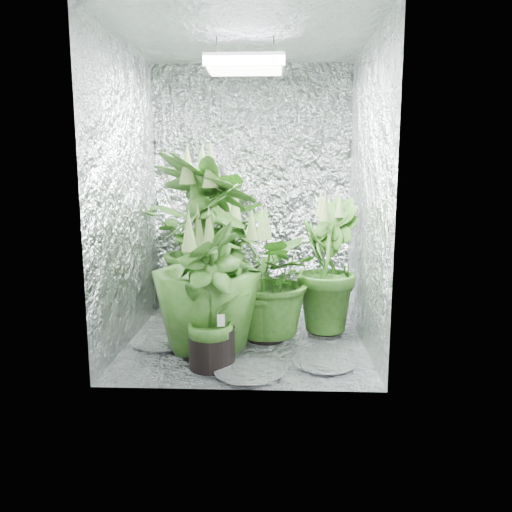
{
  "coord_description": "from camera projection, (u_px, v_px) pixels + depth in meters",
  "views": [
    {
      "loc": [
        0.21,
        -3.31,
        1.16
      ],
      "look_at": [
        0.07,
        0.0,
        0.59
      ],
      "focal_mm": 35.0,
      "sensor_mm": 36.0,
      "label": 1
    }
  ],
  "objects": [
    {
      "name": "ground",
      "position": [
        246.0,
        340.0,
        3.47
      ],
      "size": [
        1.6,
        1.6,
        0.0
      ],
      "primitive_type": "plane",
      "color": "silver",
      "rests_on": "ground"
    },
    {
      "name": "walls",
      "position": [
        246.0,
        196.0,
        3.3
      ],
      "size": [
        1.62,
        1.62,
        2.0
      ],
      "color": "silver",
      "rests_on": "ground"
    },
    {
      "name": "ceiling",
      "position": [
        245.0,
        36.0,
        3.13
      ],
      "size": [
        1.6,
        1.6,
        0.01
      ],
      "primitive_type": "cube",
      "color": "silver",
      "rests_on": "walls"
    },
    {
      "name": "grow_lamp",
      "position": [
        245.0,
        65.0,
        3.16
      ],
      "size": [
        0.5,
        0.3,
        0.22
      ],
      "color": "gray",
      "rests_on": "ceiling"
    },
    {
      "name": "plant_a",
      "position": [
        211.0,
        244.0,
        4.01
      ],
      "size": [
        1.29,
        1.29,
        1.22
      ],
      "rotation": [
        0.0,
        0.0,
        5.94
      ],
      "color": "black",
      "rests_on": "ground"
    },
    {
      "name": "plant_b",
      "position": [
        225.0,
        262.0,
        3.78
      ],
      "size": [
        0.63,
        0.63,
        1.06
      ],
      "rotation": [
        0.0,
        0.0,
        1.25
      ],
      "color": "black",
      "rests_on": "ground"
    },
    {
      "name": "plant_c",
      "position": [
        326.0,
        267.0,
        3.57
      ],
      "size": [
        0.54,
        0.54,
        1.04
      ],
      "rotation": [
        0.0,
        0.0,
        1.61
      ],
      "color": "black",
      "rests_on": "ground"
    },
    {
      "name": "plant_d",
      "position": [
        206.0,
        256.0,
        3.14
      ],
      "size": [
        0.97,
        0.97,
        1.35
      ],
      "rotation": [
        0.0,
        0.0,
        2.49
      ],
      "color": "black",
      "rests_on": "ground"
    },
    {
      "name": "plant_e",
      "position": [
        266.0,
        278.0,
        3.41
      ],
      "size": [
        0.91,
        0.91,
        0.94
      ],
      "rotation": [
        0.0,
        0.0,
        3.36
      ],
      "color": "black",
      "rests_on": "ground"
    },
    {
      "name": "plant_f",
      "position": [
        211.0,
        297.0,
        2.92
      ],
      "size": [
        0.61,
        0.61,
        0.96
      ],
      "rotation": [
        0.0,
        0.0,
        4.25
      ],
      "color": "black",
      "rests_on": "ground"
    },
    {
      "name": "circulation_fan",
      "position": [
        326.0,
        306.0,
        3.7
      ],
      "size": [
        0.17,
        0.35,
        0.4
      ],
      "rotation": [
        0.0,
        0.0,
        -0.09
      ],
      "color": "black",
      "rests_on": "ground"
    },
    {
      "name": "plant_label",
      "position": [
        221.0,
        320.0,
        2.91
      ],
      "size": [
        0.05,
        0.03,
        0.07
      ],
      "primitive_type": "cube",
      "rotation": [
        -0.21,
        0.0,
        0.16
      ],
      "color": "white",
      "rests_on": "plant_f"
    }
  ]
}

